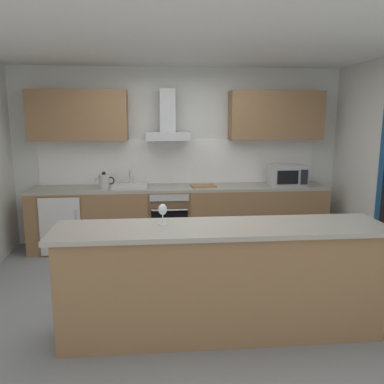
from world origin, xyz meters
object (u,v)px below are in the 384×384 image
at_px(refrigerator, 65,222).
at_px(microwave, 288,175).
at_px(oven, 169,217).
at_px(chopping_board, 203,186).
at_px(sink, 130,186).
at_px(kettle, 104,181).
at_px(range_hood, 168,124).
at_px(wine_glass, 163,210).

height_order(refrigerator, microwave, microwave).
height_order(oven, chopping_board, chopping_board).
distance_m(sink, kettle, 0.36).
relative_size(oven, refrigerator, 0.94).
bearing_deg(oven, chopping_board, -2.73).
bearing_deg(chopping_board, sink, 178.11).
bearing_deg(kettle, range_hood, 10.27).
relative_size(microwave, chopping_board, 1.47).
bearing_deg(kettle, wine_glass, -71.03).
xyz_separation_m(oven, microwave, (1.74, -0.03, 0.59)).
xyz_separation_m(refrigerator, chopping_board, (1.98, -0.02, 0.49)).
distance_m(kettle, wine_glass, 2.40).
bearing_deg(oven, sink, 178.86).
bearing_deg(wine_glass, oven, 86.95).
distance_m(kettle, chopping_board, 1.40).
bearing_deg(chopping_board, oven, 177.27).
xyz_separation_m(refrigerator, kettle, (0.58, -0.03, 0.58)).
bearing_deg(sink, microwave, -0.97).
bearing_deg(oven, microwave, -0.92).
height_order(microwave, wine_glass, microwave).
xyz_separation_m(kettle, chopping_board, (1.40, 0.01, -0.09)).
distance_m(sink, wine_glass, 2.36).
distance_m(refrigerator, wine_glass, 2.76).
xyz_separation_m(kettle, wine_glass, (0.78, -2.26, 0.10)).
bearing_deg(range_hood, sink, -167.88).
distance_m(refrigerator, chopping_board, 2.04).
relative_size(refrigerator, range_hood, 1.18).
bearing_deg(wine_glass, refrigerator, 120.65).
bearing_deg(range_hood, chopping_board, -17.13).
bearing_deg(refrigerator, microwave, -0.45).
height_order(oven, kettle, kettle).
distance_m(oven, wine_glass, 2.39).
distance_m(microwave, chopping_board, 1.25).
distance_m(oven, sink, 0.72).
bearing_deg(kettle, sink, 7.30).
distance_m(sink, range_hood, 1.03).
relative_size(range_hood, chopping_board, 2.12).
height_order(microwave, range_hood, range_hood).
distance_m(microwave, sink, 2.29).
relative_size(range_hood, wine_glass, 4.05).
distance_m(oven, kettle, 1.05).
relative_size(microwave, range_hood, 0.69).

